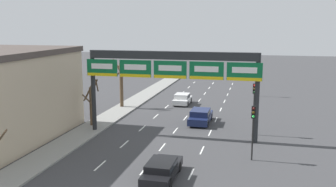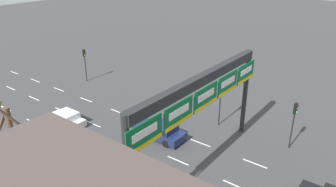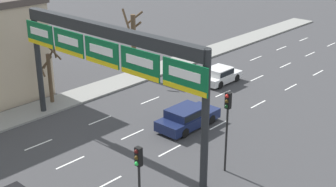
# 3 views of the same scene
# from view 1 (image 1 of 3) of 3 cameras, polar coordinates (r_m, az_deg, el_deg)

# --- Properties ---
(lane_dashes) EXTENTS (6.72, 67.00, 0.01)m
(lane_dashes) POSITION_cam_1_polar(r_m,az_deg,el_deg) (33.36, 0.20, -6.83)
(lane_dashes) COLOR white
(lane_dashes) RESTS_ON ground_plane
(sign_gantry) EXTENTS (15.53, 0.70, 7.64)m
(sign_gantry) POSITION_cam_1_polar(r_m,az_deg,el_deg) (32.59, 0.43, 4.01)
(sign_gantry) COLOR #232628
(sign_gantry) RESTS_ON ground_plane
(car_white) EXTENTS (1.88, 3.93, 1.39)m
(car_white) POSITION_cam_1_polar(r_m,az_deg,el_deg) (47.11, 2.21, -0.79)
(car_white) COLOR silver
(car_white) RESTS_ON ground_plane
(car_navy) EXTENTS (1.99, 4.72, 1.46)m
(car_navy) POSITION_cam_1_polar(r_m,az_deg,el_deg) (38.29, 4.98, -3.39)
(car_navy) COLOR #19234C
(car_navy) RESTS_ON ground_plane
(car_black) EXTENTS (1.86, 4.66, 1.26)m
(car_black) POSITION_cam_1_polar(r_m,az_deg,el_deg) (24.80, -0.93, -11.40)
(car_black) COLOR black
(car_black) RESTS_ON ground_plane
(traffic_light_near_gantry) EXTENTS (0.30, 0.35, 4.11)m
(traffic_light_near_gantry) POSITION_cam_1_polar(r_m,az_deg,el_deg) (28.01, 12.85, -4.20)
(traffic_light_near_gantry) COLOR black
(traffic_light_near_gantry) RESTS_ON ground_plane
(traffic_light_mid_block) EXTENTS (0.30, 0.35, 4.73)m
(traffic_light_mid_block) POSITION_cam_1_polar(r_m,az_deg,el_deg) (34.46, 12.99, -0.76)
(traffic_light_mid_block) COLOR black
(traffic_light_mid_block) RESTS_ON ground_plane
(traffic_light_far_end) EXTENTS (0.30, 0.35, 4.13)m
(traffic_light_far_end) POSITION_cam_1_polar(r_m,az_deg,el_deg) (53.57, 13.41, 2.72)
(traffic_light_far_end) COLOR black
(traffic_light_far_end) RESTS_ON ground_plane
(tree_bare_closest) EXTENTS (1.60, 1.60, 4.66)m
(tree_bare_closest) POSITION_cam_1_polar(r_m,az_deg,el_deg) (37.34, -11.63, -1.25)
(tree_bare_closest) COLOR brown
(tree_bare_closest) RESTS_ON sidewalk_left
(tree_bare_furthest) EXTENTS (1.62, 1.99, 5.81)m
(tree_bare_furthest) POSITION_cam_1_polar(r_m,az_deg,el_deg) (45.21, -7.18, 1.77)
(tree_bare_furthest) COLOR brown
(tree_bare_furthest) RESTS_ON sidewalk_left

